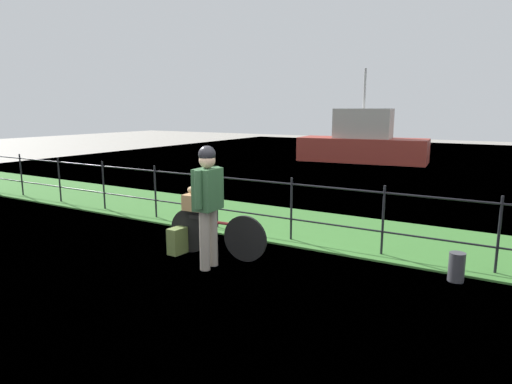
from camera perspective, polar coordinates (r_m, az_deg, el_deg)
ground_plane at (r=5.68m, az=-5.41°, el=-11.72°), size 60.00×60.00×0.00m
grass_strip at (r=8.20m, az=7.31°, el=-4.59°), size 27.00×2.40×0.03m
harbor_water at (r=16.53m, az=19.66°, el=2.51°), size 30.00×30.00×0.00m
iron_fence at (r=7.27m, az=4.58°, el=-1.65°), size 18.04×0.04×1.07m
bicycle_main at (r=6.58m, az=-5.21°, el=-5.30°), size 1.62×0.20×0.67m
wooden_crate at (r=6.65m, az=-7.75°, el=-1.32°), size 0.36×0.29×0.23m
terrier_dog at (r=6.60m, az=-7.61°, el=0.31°), size 0.32×0.16×0.18m
cyclist_person at (r=5.97m, az=-6.22°, el=-0.55°), size 0.29×0.54×1.68m
backpack_on_paving at (r=6.81m, az=-10.10°, el=-6.21°), size 0.20×0.29×0.40m
mooring_bollard at (r=6.22m, az=24.42°, el=-8.79°), size 0.20×0.20×0.37m
moored_boat_near at (r=18.96m, az=13.54°, el=6.20°), size 5.31×2.24×3.78m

